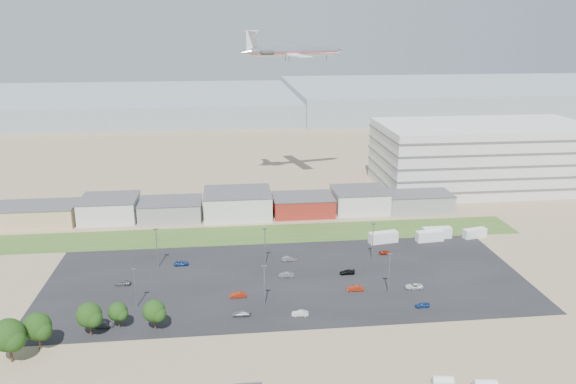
{
  "coord_description": "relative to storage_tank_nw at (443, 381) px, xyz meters",
  "views": [
    {
      "loc": [
        -9.17,
        -108.65,
        61.96
      ],
      "look_at": [
        5.52,
        22.0,
        22.36
      ],
      "focal_mm": 35.0,
      "sensor_mm": 36.0,
      "label": 1
    }
  ],
  "objects": [
    {
      "name": "parked_car_0",
      "position": [
        7.41,
        37.8,
        -0.49
      ],
      "size": [
        4.41,
        2.27,
        1.19
      ],
      "primitive_type": "imported",
      "rotation": [
        0.0,
        0.0,
        -1.64
      ],
      "color": "silver",
      "rests_on": "ground"
    },
    {
      "name": "box_trailer_b",
      "position": [
        22.16,
        67.64,
        0.44
      ],
      "size": [
        8.32,
        3.22,
        3.05
      ],
      "primitive_type": null,
      "rotation": [
        0.0,
        0.0,
        0.09
      ],
      "color": "silver",
      "rests_on": "ground"
    },
    {
      "name": "parked_car_10",
      "position": [
        -63.98,
        27.65,
        -0.5
      ],
      "size": [
        4.1,
        1.75,
        1.18
      ],
      "primitive_type": "imported",
      "rotation": [
        0.0,
        0.0,
        1.55
      ],
      "color": "#595B5E",
      "rests_on": "ground"
    },
    {
      "name": "lightpole_front_m",
      "position": [
        -29.36,
        33.51,
        3.84
      ],
      "size": [
        1.16,
        0.48,
        9.85
      ],
      "primitive_type": null,
      "color": "slate",
      "rests_on": "ground"
    },
    {
      "name": "parked_car_1",
      "position": [
        -7.07,
        38.25,
        -0.44
      ],
      "size": [
        4.02,
        1.62,
        1.3
      ],
      "primitive_type": "imported",
      "rotation": [
        0.0,
        0.0,
        -1.63
      ],
      "color": "maroon",
      "rests_on": "ground"
    },
    {
      "name": "grass_strip",
      "position": [
        -27.78,
        78.62,
        -1.07
      ],
      "size": [
        160.0,
        16.0,
        0.02
      ],
      "primitive_type": "cube",
      "color": "#355821",
      "rests_on": "ground"
    },
    {
      "name": "parked_car_2",
      "position": [
        6.26,
        28.55,
        -0.53
      ],
      "size": [
        3.31,
        1.43,
        1.11
      ],
      "primitive_type": "imported",
      "rotation": [
        0.0,
        0.0,
        -1.53
      ],
      "color": "navy",
      "rests_on": "ground"
    },
    {
      "name": "lightpole_front_r",
      "position": [
        0.57,
        36.52,
        3.95
      ],
      "size": [
        1.19,
        0.49,
        10.07
      ],
      "primitive_type": null,
      "color": "slate",
      "rests_on": "ground"
    },
    {
      "name": "parked_car_5",
      "position": [
        -63.44,
        47.69,
        -0.43
      ],
      "size": [
        3.91,
        1.71,
        1.31
      ],
      "primitive_type": "imported",
      "rotation": [
        0.0,
        0.0,
        -1.61
      ],
      "color": "#595B5E",
      "rests_on": "ground"
    },
    {
      "name": "tree_mid",
      "position": [
        -66.05,
        24.58,
        3.06
      ],
      "size": [
        5.53,
        5.53,
        8.3
      ],
      "primitive_type": null,
      "color": "black",
      "rests_on": "ground"
    },
    {
      "name": "ground",
      "position": [
        -27.78,
        26.62,
        -1.08
      ],
      "size": [
        700.0,
        700.0,
        0.0
      ],
      "primitive_type": "plane",
      "color": "#8C7659",
      "rests_on": "ground"
    },
    {
      "name": "box_trailer_a",
      "position": [
        8.15,
        68.01,
        0.52
      ],
      "size": [
        8.92,
        4.11,
        3.22
      ],
      "primitive_type": null,
      "rotation": [
        0.0,
        0.0,
        0.17
      ],
      "color": "silver",
      "rests_on": "ground"
    },
    {
      "name": "tree_near",
      "position": [
        -53.08,
        25.46,
        2.73
      ],
      "size": [
        5.09,
        5.09,
        7.64
      ],
      "primitive_type": null,
      "color": "black",
      "rests_on": "ground"
    },
    {
      "name": "storage_tank_nw",
      "position": [
        0.0,
        0.0,
        0.0
      ],
      "size": [
        3.87,
        2.4,
        2.17
      ],
      "primitive_type": null,
      "rotation": [
        0.0,
        0.0,
        -0.17
      ],
      "color": "silver",
      "rests_on": "ground"
    },
    {
      "name": "parked_car_11",
      "position": [
        -20.91,
        57.74,
        -0.44
      ],
      "size": [
        4.04,
        1.67,
        1.3
      ],
      "primitive_type": "imported",
      "rotation": [
        0.0,
        0.0,
        1.65
      ],
      "color": "#595B5E",
      "rests_on": "ground"
    },
    {
      "name": "lightpole_back_r",
      "position": [
        1.69,
        56.07,
        4.16
      ],
      "size": [
        1.23,
        0.51,
        10.49
      ],
      "primitive_type": null,
      "color": "slate",
      "rests_on": "ground"
    },
    {
      "name": "building_row",
      "position": [
        -44.78,
        97.62,
        2.92
      ],
      "size": [
        170.0,
        20.0,
        8.0
      ],
      "primitive_type": null,
      "color": "silver",
      "rests_on": "ground"
    },
    {
      "name": "hills_backdrop",
      "position": [
        12.22,
        341.62,
        3.42
      ],
      "size": [
        700.0,
        200.0,
        9.0
      ],
      "primitive_type": null,
      "color": "gray",
      "rests_on": "ground"
    },
    {
      "name": "lightpole_front_l",
      "position": [
        -58.38,
        35.94,
        3.64
      ],
      "size": [
        1.11,
        0.46,
        9.44
      ],
      "primitive_type": null,
      "color": "slate",
      "rests_on": "ground"
    },
    {
      "name": "parking_garage",
      "position": [
        62.22,
        121.62,
        11.42
      ],
      "size": [
        80.0,
        40.0,
        25.0
      ],
      "primitive_type": "cube",
      "color": "silver",
      "rests_on": "ground"
    },
    {
      "name": "airliner",
      "position": [
        -10.5,
        132.03,
        50.74
      ],
      "size": [
        47.41,
        37.66,
        12.35
      ],
      "primitive_type": null,
      "rotation": [
        0.0,
        0.0,
        0.24
      ],
      "color": "silver"
    },
    {
      "name": "parked_car_9",
      "position": [
        -49.86,
        58.11,
        -0.54
      ],
      "size": [
        3.92,
        1.83,
        1.09
      ],
      "primitive_type": "imported",
      "rotation": [
        0.0,
        0.0,
        1.58
      ],
      "color": "navy",
      "rests_on": "ground"
    },
    {
      "name": "parked_car_3",
      "position": [
        -34.89,
        29.16,
        -0.49
      ],
      "size": [
        4.15,
        1.86,
        1.18
      ],
      "primitive_type": "imported",
      "rotation": [
        0.0,
        0.0,
        -1.62
      ],
      "color": "#A5A5AA",
      "rests_on": "ground"
    },
    {
      "name": "box_trailer_c",
      "position": [
        25.24,
        69.89,
        0.52
      ],
      "size": [
        8.62,
        2.8,
        3.22
      ],
      "primitive_type": null,
      "rotation": [
        0.0,
        0.0,
        0.01
      ],
      "color": "silver",
      "rests_on": "ground"
    },
    {
      "name": "parked_car_7",
      "position": [
        -22.73,
        47.75,
        -0.43
      ],
      "size": [
        4.1,
        1.87,
        1.3
      ],
      "primitive_type": "imported",
      "rotation": [
        0.0,
        0.0,
        -1.7
      ],
      "color": "#595B5E",
      "rests_on": "ground"
    },
    {
      "name": "tree_left",
      "position": [
        -74.98,
        20.51,
        3.31
      ],
      "size": [
        5.85,
        5.85,
        8.78
      ],
      "primitive_type": null,
      "color": "black",
      "rests_on": "ground"
    },
    {
      "name": "lightpole_back_m",
      "position": [
        -27.54,
        56.41,
        4.01
      ],
      "size": [
        1.2,
        0.5,
        10.2
      ],
      "primitive_type": null,
      "color": "slate",
      "rests_on": "ground"
    },
    {
      "name": "lightpole_back_l",
      "position": [
        -55.91,
        57.68,
        4.28
      ],
      "size": [
        1.26,
        0.53,
        10.74
      ],
      "primitive_type": null,
      "color": "slate",
      "rests_on": "ground"
    },
    {
      "name": "parked_car_8",
      "position": [
        6.38,
        59.31,
        -0.51
      ],
      "size": [
        3.41,
        1.48,
        1.14
      ],
      "primitive_type": "imported",
      "rotation": [
        0.0,
        0.0,
        1.61
      ],
      "color": "maroon",
      "rests_on": "ground"
    },
    {
      "name": "box_trailer_d",
      "position": [
        36.71,
        68.95,
        0.28
      ],
      "size": [
        7.6,
        3.8,
        2.73
      ],
      "primitive_type": null,
      "rotation": [
        0.0,
        0.0,
        0.22
      ],
      "color": "silver",
      "rests_on": "ground"
    },
    {
      "name": "parked_car_12",
      "position": [
        -7.03,
        47.7,
        -0.52
      ],
      "size": [
        3.9,
        1.59,
        1.13
      ],
      "primitive_type": "imported",
      "rotation": [
        0.0,
        0.0,
        -1.57
      ],
      "color": "black",
      "rests_on": "ground"
    },
    {
      "name": "parking_lot",
      "position": [
        -22.78,
        46.62,
        -1.08
      ],
      "size": [
        120.0,
        50.0,
        0.01
      ],
      "primitive_type": "cube",
      "color": "black",
      "rests_on": "ground"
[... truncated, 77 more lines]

